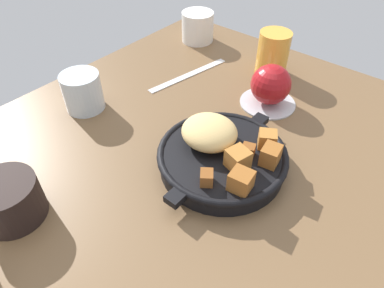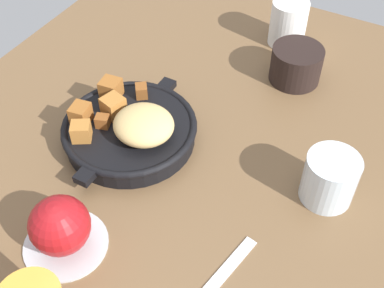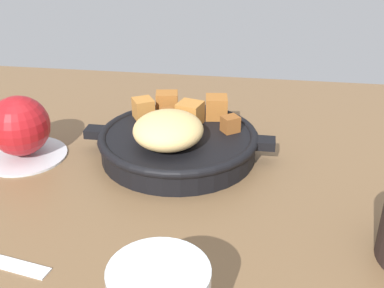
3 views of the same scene
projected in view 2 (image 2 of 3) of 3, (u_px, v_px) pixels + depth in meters
ground_plane at (171, 143)px, 81.84cm from camera, size 97.71×78.92×2.40cm
cast_iron_skillet at (130, 128)px, 78.62cm from camera, size 25.75×21.47×7.54cm
saucer_plate at (66, 244)px, 66.88cm from camera, size 11.40×11.40×0.60cm
red_apple at (60, 225)px, 63.75cm from camera, size 8.02×8.02×8.02cm
coffee_mug_dark at (296, 64)px, 88.98cm from camera, size 9.15×9.15×6.48cm
water_glass_short at (330, 179)px, 70.14cm from camera, size 7.65×7.65×7.59cm
white_creamer_pitcher at (288, 23)px, 95.95cm from camera, size 7.04×7.04×8.85cm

